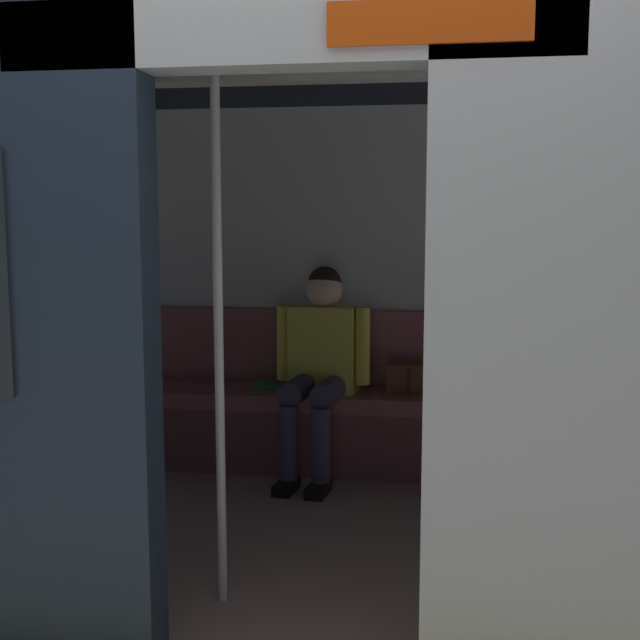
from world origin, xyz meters
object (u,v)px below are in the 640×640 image
object	(u,v)px
bench_seat	(361,412)
handbag	(410,378)
train_car	(327,219)
grab_pole_door	(219,335)
book	(265,385)
person_seated	(320,357)

from	to	relation	value
bench_seat	handbag	xyz separation A→B (m)	(-0.27, -0.08, 0.20)
handbag	train_car	bearing A→B (deg)	73.96
grab_pole_door	book	bearing A→B (deg)	-82.76
train_car	handbag	size ratio (longest dim) A/B	24.62
book	bench_seat	bearing A→B (deg)	153.48
train_car	handbag	bearing A→B (deg)	-106.04
person_seated	book	distance (m)	0.43
person_seated	grab_pole_door	distance (m)	1.66
person_seated	handbag	bearing A→B (deg)	-165.34
train_car	book	xyz separation A→B (m)	(0.54, -1.11, -0.99)
bench_seat	book	xyz separation A→B (m)	(0.58, -0.09, 0.12)
train_car	book	world-z (taller)	train_car
bench_seat	handbag	world-z (taller)	handbag
train_car	bench_seat	world-z (taller)	train_car
person_seated	grab_pole_door	size ratio (longest dim) A/B	0.57
book	handbag	bearing A→B (deg)	161.46
bench_seat	person_seated	distance (m)	0.40
train_car	book	bearing A→B (deg)	-64.21
person_seated	train_car	bearing A→B (deg)	100.71
book	person_seated	bearing A→B (deg)	140.59
book	train_car	bearing A→B (deg)	97.63
handbag	person_seated	bearing A→B (deg)	14.66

